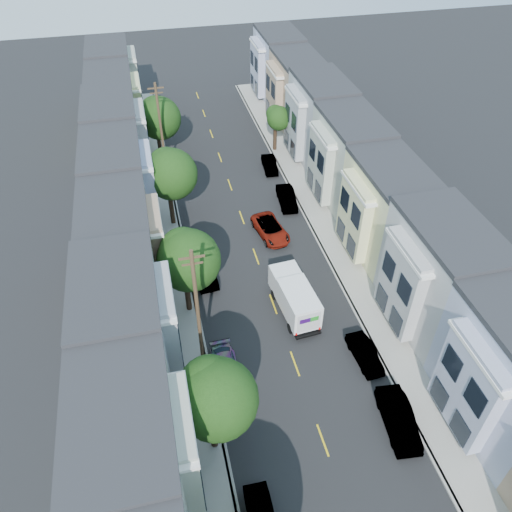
{
  "coord_description": "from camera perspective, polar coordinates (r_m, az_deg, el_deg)",
  "views": [
    {
      "loc": [
        -7.75,
        -20.6,
        28.99
      ],
      "look_at": [
        -0.57,
        9.6,
        2.2
      ],
      "focal_mm": 35.0,
      "sensor_mm": 36.0,
      "label": 1
    }
  ],
  "objects": [
    {
      "name": "parked_right_d",
      "position": [
        56.05,
        1.57,
        10.39
      ],
      "size": [
        1.64,
        3.92,
        1.28
      ],
      "primitive_type": "imported",
      "rotation": [
        0.0,
        0.0,
        -0.08
      ],
      "color": "black",
      "rests_on": "ground"
    },
    {
      "name": "tree_b",
      "position": [
        28.89,
        -4.66,
        -16.02
      ],
      "size": [
        4.7,
        4.7,
        7.25
      ],
      "color": "black",
      "rests_on": "ground"
    },
    {
      "name": "sidewalk_right",
      "position": [
        48.29,
        7.7,
        3.59
      ],
      "size": [
        2.6,
        70.0,
        0.15
      ],
      "primitive_type": "cube",
      "color": "gray",
      "rests_on": "ground"
    },
    {
      "name": "tree_d",
      "position": [
        45.76,
        -9.76,
        9.15
      ],
      "size": [
        4.7,
        4.7,
        7.78
      ],
      "color": "black",
      "rests_on": "ground"
    },
    {
      "name": "tree_e",
      "position": [
        57.39,
        -11.07,
        15.17
      ],
      "size": [
        4.7,
        4.7,
        7.21
      ],
      "color": "black",
      "rests_on": "ground"
    },
    {
      "name": "utility_pole_far",
      "position": [
        54.15,
        -10.79,
        13.96
      ],
      "size": [
        1.6,
        0.26,
        10.0
      ],
      "color": "#42301E",
      "rests_on": "ground"
    },
    {
      "name": "tree_far_r",
      "position": [
        58.53,
        2.53,
        15.38
      ],
      "size": [
        2.76,
        2.76,
        5.35
      ],
      "color": "black",
      "rests_on": "ground"
    },
    {
      "name": "townhouse_row_right",
      "position": [
        49.65,
        11.83,
        4.09
      ],
      "size": [
        5.0,
        70.0,
        8.5
      ],
      "primitive_type": "cube",
      "color": "beige",
      "rests_on": "ground"
    },
    {
      "name": "curb_left",
      "position": [
        45.9,
        -8.25,
        1.25
      ],
      "size": [
        0.3,
        70.0,
        0.15
      ],
      "primitive_type": "cube",
      "color": "gray",
      "rests_on": "ground"
    },
    {
      "name": "ground",
      "position": [
        36.4,
        4.47,
        -12.18
      ],
      "size": [
        160.0,
        160.0,
        0.0
      ],
      "primitive_type": "plane",
      "color": "black",
      "rests_on": "ground"
    },
    {
      "name": "parked_left_c",
      "position": [
        35.3,
        -3.4,
        -12.78
      ],
      "size": [
        1.89,
        4.24,
        1.26
      ],
      "primitive_type": "imported",
      "rotation": [
        0.0,
        0.0,
        0.03
      ],
      "color": "#A6A6A6",
      "rests_on": "ground"
    },
    {
      "name": "parked_right_b",
      "position": [
        36.84,
        12.32,
        -10.89
      ],
      "size": [
        1.59,
        3.86,
        1.26
      ],
      "primitive_type": "imported",
      "rotation": [
        0.0,
        0.0,
        0.07
      ],
      "color": "silver",
      "rests_on": "ground"
    },
    {
      "name": "townhouse_row_left",
      "position": [
        46.04,
        -14.52,
        0.21
      ],
      "size": [
        5.0,
        70.0,
        8.5
      ],
      "primitive_type": "cube",
      "color": "beige",
      "rests_on": "ground"
    },
    {
      "name": "curb_right",
      "position": [
        47.9,
        6.23,
        3.38
      ],
      "size": [
        0.3,
        70.0,
        0.15
      ],
      "primitive_type": "cube",
      "color": "gray",
      "rests_on": "ground"
    },
    {
      "name": "parked_right_a",
      "position": [
        34.15,
        15.97,
        -17.47
      ],
      "size": [
        2.1,
        4.77,
        1.54
      ],
      "primitive_type": "imported",
      "rotation": [
        0.0,
        0.0,
        -0.1
      ],
      "color": "#535A60",
      "rests_on": "ground"
    },
    {
      "name": "tree_c",
      "position": [
        36.53,
        -7.82,
        -0.54
      ],
      "size": [
        4.7,
        4.7,
        7.46
      ],
      "color": "black",
      "rests_on": "ground"
    },
    {
      "name": "sidewalk_left",
      "position": [
        45.87,
        -9.85,
        1.0
      ],
      "size": [
        2.6,
        70.0,
        0.15
      ],
      "primitive_type": "cube",
      "color": "gray",
      "rests_on": "ground"
    },
    {
      "name": "parked_right_c",
      "position": [
        50.45,
        3.54,
        6.63
      ],
      "size": [
        1.91,
        4.46,
        1.45
      ],
      "primitive_type": "imported",
      "rotation": [
        0.0,
        0.0,
        -0.09
      ],
      "color": "black",
      "rests_on": "ground"
    },
    {
      "name": "fedex_truck",
      "position": [
        38.56,
        4.41,
        -4.69
      ],
      "size": [
        2.25,
        5.85,
        2.81
      ],
      "rotation": [
        0.0,
        0.0,
        0.08
      ],
      "color": "white",
      "rests_on": "ground"
    },
    {
      "name": "lead_sedan",
      "position": [
        46.28,
        1.67,
        3.08
      ],
      "size": [
        3.06,
        5.28,
        1.38
      ],
      "primitive_type": "imported",
      "rotation": [
        0.0,
        0.0,
        0.16
      ],
      "color": "black",
      "rests_on": "ground"
    },
    {
      "name": "utility_pole_near",
      "position": [
        32.88,
        -6.71,
        -6.04
      ],
      "size": [
        1.6,
        0.26,
        10.0
      ],
      "color": "#42301E",
      "rests_on": "ground"
    },
    {
      "name": "road_slab",
      "position": [
        46.56,
        -0.86,
        2.29
      ],
      "size": [
        12.0,
        70.0,
        0.02
      ],
      "primitive_type": "cube",
      "color": "black",
      "rests_on": "ground"
    },
    {
      "name": "parked_left_d",
      "position": [
        42.07,
        -6.02,
        -1.64
      ],
      "size": [
        1.99,
        4.65,
        1.51
      ],
      "primitive_type": "imported",
      "rotation": [
        0.0,
        0.0,
        0.09
      ],
      "color": "#390503",
      "rests_on": "ground"
    },
    {
      "name": "centerline",
      "position": [
        46.56,
        -0.86,
        2.28
      ],
      "size": [
        0.12,
        70.0,
        0.01
      ],
      "primitive_type": "cube",
      "color": "gold",
      "rests_on": "ground"
    }
  ]
}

